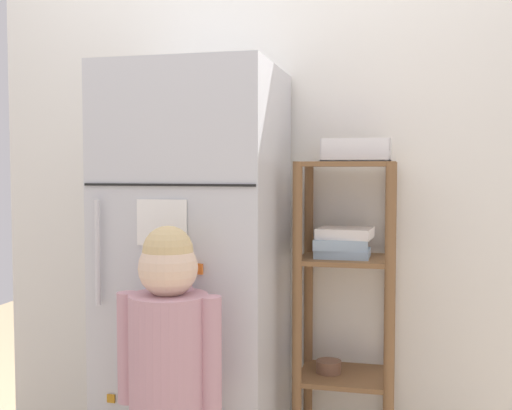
{
  "coord_description": "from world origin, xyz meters",
  "views": [
    {
      "loc": [
        0.56,
        -2.21,
        1.23
      ],
      "look_at": [
        0.03,
        0.02,
        1.1
      ],
      "focal_mm": 43.75,
      "sensor_mm": 36.0,
      "label": 1
    }
  ],
  "objects_px": {
    "child_standing": "(169,359)",
    "pantry_shelf_unit": "(345,288)",
    "refrigerator": "(197,282)",
    "fruit_bin": "(357,152)"
  },
  "relations": [
    {
      "from": "refrigerator",
      "to": "pantry_shelf_unit",
      "type": "bearing_deg",
      "value": 14.33
    },
    {
      "from": "pantry_shelf_unit",
      "to": "fruit_bin",
      "type": "relative_size",
      "value": 4.94
    },
    {
      "from": "pantry_shelf_unit",
      "to": "fruit_bin",
      "type": "bearing_deg",
      "value": -6.69
    },
    {
      "from": "child_standing",
      "to": "fruit_bin",
      "type": "height_order",
      "value": "fruit_bin"
    },
    {
      "from": "fruit_bin",
      "to": "child_standing",
      "type": "bearing_deg",
      "value": -132.84
    },
    {
      "from": "refrigerator",
      "to": "child_standing",
      "type": "xyz_separation_m",
      "value": [
        0.06,
        -0.44,
        -0.16
      ]
    },
    {
      "from": "refrigerator",
      "to": "fruit_bin",
      "type": "xyz_separation_m",
      "value": [
        0.59,
        0.13,
        0.49
      ]
    },
    {
      "from": "refrigerator",
      "to": "pantry_shelf_unit",
      "type": "relative_size",
      "value": 1.28
    },
    {
      "from": "fruit_bin",
      "to": "pantry_shelf_unit",
      "type": "bearing_deg",
      "value": 173.31
    },
    {
      "from": "child_standing",
      "to": "pantry_shelf_unit",
      "type": "xyz_separation_m",
      "value": [
        0.49,
        0.58,
        0.14
      ]
    }
  ]
}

